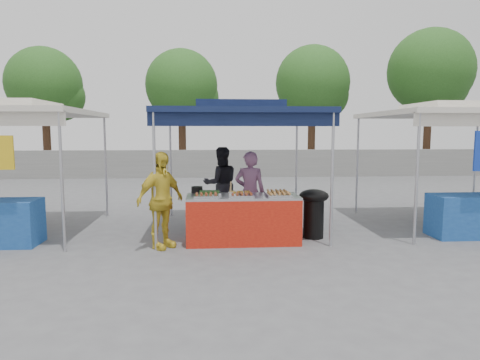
{
  "coord_description": "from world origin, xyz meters",
  "views": [
    {
      "loc": [
        -0.6,
        -7.63,
        1.98
      ],
      "look_at": [
        0.0,
        0.6,
        1.05
      ],
      "focal_mm": 32.0,
      "sensor_mm": 36.0,
      "label": 1
    }
  ],
  "objects": [
    {
      "name": "vendor_table",
      "position": [
        0.0,
        -0.1,
        0.43
      ],
      "size": [
        2.0,
        0.8,
        0.85
      ],
      "color": "#B51F10",
      "rests_on": "ground_plane"
    },
    {
      "name": "crate_right",
      "position": [
        0.43,
        0.65,
        0.15
      ],
      "size": [
        0.51,
        0.36,
        0.31
      ],
      "primitive_type": "cube",
      "color": "#123298",
      "rests_on": "ground_plane"
    },
    {
      "name": "main_canopy",
      "position": [
        0.0,
        0.97,
        2.37
      ],
      "size": [
        3.2,
        3.2,
        2.57
      ],
      "color": "#AFAFB6",
      "rests_on": "ground_plane"
    },
    {
      "name": "wok_burner",
      "position": [
        1.35,
        0.12,
        0.55
      ],
      "size": [
        0.55,
        0.55,
        0.93
      ],
      "rotation": [
        0.0,
        0.0,
        -0.03
      ],
      "color": "black",
      "rests_on": "ground_plane"
    },
    {
      "name": "vendor_woman",
      "position": [
        0.2,
        0.6,
        0.8
      ],
      "size": [
        0.63,
        0.46,
        1.61
      ],
      "primitive_type": "imported",
      "rotation": [
        0.0,
        0.0,
        3.01
      ],
      "color": "#805176",
      "rests_on": "ground_plane"
    },
    {
      "name": "ground_plane",
      "position": [
        0.0,
        0.0,
        0.0
      ],
      "size": [
        80.0,
        80.0,
        0.0
      ],
      "primitive_type": "plane",
      "color": "#545456"
    },
    {
      "name": "food_tray_br",
      "position": [
        0.62,
        -0.05,
        0.88
      ],
      "size": [
        0.42,
        0.3,
        0.07
      ],
      "color": "#BBBBBF",
      "rests_on": "vendor_table"
    },
    {
      "name": "crate_stacked",
      "position": [
        0.43,
        0.65,
        0.45
      ],
      "size": [
        0.48,
        0.34,
        0.29
      ],
      "primitive_type": "cube",
      "color": "#123298",
      "rests_on": "crate_right"
    },
    {
      "name": "food_tray_bm",
      "position": [
        -0.04,
        -0.03,
        0.88
      ],
      "size": [
        0.42,
        0.3,
        0.07
      ],
      "color": "#BBBBBF",
      "rests_on": "vendor_table"
    },
    {
      "name": "back_wall",
      "position": [
        0.0,
        11.0,
        0.6
      ],
      "size": [
        40.0,
        0.25,
        1.2
      ],
      "primitive_type": "cube",
      "color": "slate",
      "rests_on": "ground_plane"
    },
    {
      "name": "food_tray_fl",
      "position": [
        -0.65,
        -0.34,
        0.88
      ],
      "size": [
        0.42,
        0.3,
        0.07
      ],
      "color": "#BBBBBF",
      "rests_on": "vendor_table"
    },
    {
      "name": "tree_0",
      "position": [
        -8.12,
        13.4,
        4.05
      ],
      "size": [
        3.51,
        3.45,
        5.93
      ],
      "color": "#3C2517",
      "rests_on": "ground_plane"
    },
    {
      "name": "cooking_pot",
      "position": [
        -0.83,
        0.25,
        0.91
      ],
      "size": [
        0.21,
        0.21,
        0.12
      ],
      "primitive_type": "cylinder",
      "color": "black",
      "rests_on": "vendor_table"
    },
    {
      "name": "skewer_cup",
      "position": [
        -0.24,
        -0.4,
        0.9
      ],
      "size": [
        0.08,
        0.08,
        0.1
      ],
      "primitive_type": "cylinder",
      "color": "#AFAFB6",
      "rests_on": "vendor_table"
    },
    {
      "name": "tree_1",
      "position": [
        -1.73,
        13.39,
        4.04
      ],
      "size": [
        3.5,
        3.44,
        5.91
      ],
      "color": "#3C2517",
      "rests_on": "ground_plane"
    },
    {
      "name": "crate_left",
      "position": [
        -0.37,
        0.56,
        0.17
      ],
      "size": [
        0.55,
        0.39,
        0.33
      ],
      "primitive_type": "cube",
      "color": "#123298",
      "rests_on": "ground_plane"
    },
    {
      "name": "neighbor_stall_right",
      "position": [
        4.5,
        0.57,
        1.6
      ],
      "size": [
        3.2,
        3.2,
        2.57
      ],
      "color": "#AFAFB6",
      "rests_on": "ground_plane"
    },
    {
      "name": "food_tray_bl",
      "position": [
        -0.6,
        -0.0,
        0.88
      ],
      "size": [
        0.42,
        0.3,
        0.07
      ],
      "color": "#BBBBBF",
      "rests_on": "vendor_table"
    },
    {
      "name": "tree_2",
      "position": [
        4.57,
        13.14,
        4.19
      ],
      "size": [
        3.61,
        3.57,
        6.13
      ],
      "color": "#3C2517",
      "rests_on": "ground_plane"
    },
    {
      "name": "food_tray_fr",
      "position": [
        0.62,
        -0.34,
        0.88
      ],
      "size": [
        0.42,
        0.3,
        0.07
      ],
      "color": "#BBBBBF",
      "rests_on": "vendor_table"
    },
    {
      "name": "food_tray_fm",
      "position": [
        -0.04,
        -0.34,
        0.88
      ],
      "size": [
        0.42,
        0.3,
        0.07
      ],
      "color": "#BBBBBF",
      "rests_on": "vendor_table"
    },
    {
      "name": "helper_man",
      "position": [
        -0.33,
        1.88,
        0.82
      ],
      "size": [
        0.91,
        0.77,
        1.65
      ],
      "primitive_type": "imported",
      "rotation": [
        0.0,
        0.0,
        3.34
      ],
      "color": "black",
      "rests_on": "ground_plane"
    },
    {
      "name": "customer_person",
      "position": [
        -1.42,
        -0.39,
        0.83
      ],
      "size": [
        0.95,
        0.99,
        1.65
      ],
      "primitive_type": "imported",
      "rotation": [
        0.0,
        0.0,
        0.82
      ],
      "color": "gold",
      "rests_on": "ground_plane"
    },
    {
      "name": "tree_3",
      "position": [
        10.3,
        12.87,
        4.76
      ],
      "size": [
        4.04,
        4.04,
        6.95
      ],
      "color": "#3C2517",
      "rests_on": "ground_plane"
    }
  ]
}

